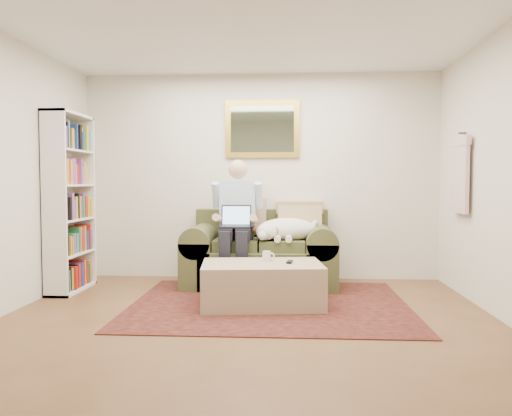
# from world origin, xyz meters

# --- Properties ---
(room_shell) EXTENTS (4.51, 5.00, 2.61)m
(room_shell) POSITION_xyz_m (0.00, 0.35, 1.30)
(room_shell) COLOR brown
(room_shell) RESTS_ON ground
(rug) EXTENTS (2.76, 2.22, 0.01)m
(rug) POSITION_xyz_m (0.18, 1.10, 0.01)
(rug) COLOR black
(rug) RESTS_ON room_shell
(sofa) EXTENTS (1.78, 0.90, 1.07)m
(sofa) POSITION_xyz_m (0.03, 2.02, 0.31)
(sofa) COLOR #49512A
(sofa) RESTS_ON room_shell
(seated_man) EXTENTS (0.59, 0.84, 1.50)m
(seated_man) POSITION_xyz_m (-0.24, 1.85, 0.75)
(seated_man) COLOR #8CB3D8
(seated_man) RESTS_ON sofa
(laptop) EXTENTS (0.35, 0.27, 0.25)m
(laptop) POSITION_xyz_m (-0.24, 1.79, 0.78)
(laptop) COLOR black
(laptop) RESTS_ON seated_man
(sleeping_dog) EXTENTS (0.73, 0.46, 0.27)m
(sleeping_dog) POSITION_xyz_m (0.35, 1.93, 0.68)
(sleeping_dog) COLOR white
(sleeping_dog) RESTS_ON sofa
(ottoman) EXTENTS (1.25, 0.87, 0.43)m
(ottoman) POSITION_xyz_m (0.11, 1.03, 0.21)
(ottoman) COLOR tan
(ottoman) RESTS_ON room_shell
(coffee_mug) EXTENTS (0.08, 0.08, 0.10)m
(coffee_mug) POSITION_xyz_m (0.15, 1.17, 0.48)
(coffee_mug) COLOR white
(coffee_mug) RESTS_ON ottoman
(tv_remote) EXTENTS (0.07, 0.16, 0.02)m
(tv_remote) POSITION_xyz_m (0.38, 1.06, 0.44)
(tv_remote) COLOR black
(tv_remote) RESTS_ON ottoman
(bookshelf) EXTENTS (0.28, 0.80, 2.00)m
(bookshelf) POSITION_xyz_m (-2.10, 1.60, 1.00)
(bookshelf) COLOR white
(bookshelf) RESTS_ON room_shell
(wall_mirror) EXTENTS (0.94, 0.04, 0.72)m
(wall_mirror) POSITION_xyz_m (0.03, 2.47, 1.90)
(wall_mirror) COLOR gold
(wall_mirror) RESTS_ON room_shell
(hanging_shirt) EXTENTS (0.06, 0.52, 0.90)m
(hanging_shirt) POSITION_xyz_m (2.19, 1.60, 1.35)
(hanging_shirt) COLOR beige
(hanging_shirt) RESTS_ON room_shell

